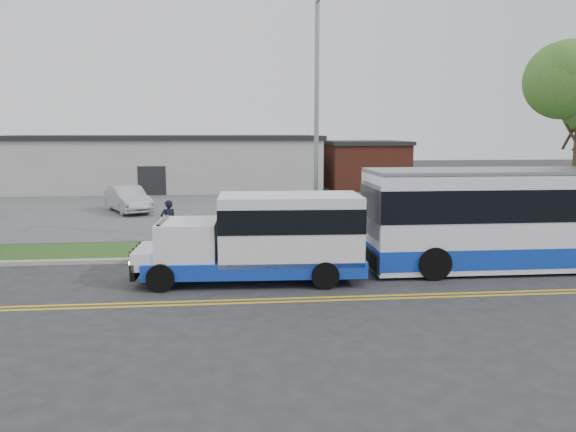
{
  "coord_description": "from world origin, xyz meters",
  "views": [
    {
      "loc": [
        -0.36,
        -19.07,
        4.68
      ],
      "look_at": [
        1.72,
        1.16,
        1.6
      ],
      "focal_mm": 35.0,
      "sensor_mm": 36.0,
      "label": 1
    }
  ],
  "objects": [
    {
      "name": "lane_line_south",
      "position": [
        0.0,
        -4.15,
        0.01
      ],
      "size": [
        70.0,
        0.12,
        0.01
      ],
      "primitive_type": "cube",
      "color": "gold",
      "rests_on": "ground"
    },
    {
      "name": "ground",
      "position": [
        0.0,
        0.0,
        0.0
      ],
      "size": [
        140.0,
        140.0,
        0.0
      ],
      "primitive_type": "plane",
      "color": "#28282B",
      "rests_on": "ground"
    },
    {
      "name": "transit_bus",
      "position": [
        10.34,
        -1.01,
        1.72
      ],
      "size": [
        12.3,
        3.02,
        3.41
      ],
      "rotation": [
        0.0,
        0.0,
        -0.01
      ],
      "color": "white",
      "rests_on": "ground"
    },
    {
      "name": "commercial_building",
      "position": [
        -6.0,
        27.0,
        2.18
      ],
      "size": [
        25.4,
        10.4,
        4.35
      ],
      "color": "#9E9E99",
      "rests_on": "ground"
    },
    {
      "name": "parked_car_a",
      "position": [
        -6.21,
        13.47,
        0.84
      ],
      "size": [
        3.43,
        4.73,
        1.49
      ],
      "primitive_type": "imported",
      "rotation": [
        0.0,
        0.0,
        0.47
      ],
      "color": "#B2B5B9",
      "rests_on": "parking_lot"
    },
    {
      "name": "lane_line_north",
      "position": [
        0.0,
        -3.85,
        0.01
      ],
      "size": [
        70.0,
        0.12,
        0.01
      ],
      "primitive_type": "cube",
      "color": "gold",
      "rests_on": "ground"
    },
    {
      "name": "curb",
      "position": [
        0.0,
        1.1,
        0.07
      ],
      "size": [
        80.0,
        0.3,
        0.15
      ],
      "primitive_type": "cube",
      "color": "#9E9B93",
      "rests_on": "ground"
    },
    {
      "name": "verge",
      "position": [
        0.0,
        2.9,
        0.05
      ],
      "size": [
        80.0,
        3.3,
        0.1
      ],
      "primitive_type": "cube",
      "color": "#274A18",
      "rests_on": "ground"
    },
    {
      "name": "streetlight_near",
      "position": [
        3.0,
        2.73,
        5.23
      ],
      "size": [
        0.35,
        1.53,
        9.5
      ],
      "color": "gray",
      "rests_on": "verge"
    },
    {
      "name": "grocery_bag_right",
      "position": [
        -2.62,
        4.25,
        0.26
      ],
      "size": [
        0.32,
        0.32,
        0.32
      ],
      "primitive_type": "sphere",
      "color": "white",
      "rests_on": "verge"
    },
    {
      "name": "brick_wing",
      "position": [
        10.5,
        26.0,
        1.96
      ],
      "size": [
        6.3,
        7.3,
        3.9
      ],
      "color": "brown",
      "rests_on": "ground"
    },
    {
      "name": "grocery_bag_left",
      "position": [
        -3.22,
        3.75,
        0.26
      ],
      "size": [
        0.32,
        0.32,
        0.32
      ],
      "primitive_type": "sphere",
      "color": "white",
      "rests_on": "verge"
    },
    {
      "name": "shuttle_bus",
      "position": [
        0.76,
        -1.83,
        1.46
      ],
      "size": [
        7.22,
        2.65,
        2.73
      ],
      "rotation": [
        0.0,
        0.0,
        -0.04
      ],
      "color": "#1036AF",
      "rests_on": "ground"
    },
    {
      "name": "parking_lot",
      "position": [
        0.0,
        17.0,
        0.05
      ],
      "size": [
        80.0,
        25.0,
        0.1
      ],
      "primitive_type": "cube",
      "color": "#4C4C4F",
      "rests_on": "ground"
    },
    {
      "name": "pedestrian",
      "position": [
        -2.92,
        4.0,
        1.0
      ],
      "size": [
        0.78,
        0.67,
        1.8
      ],
      "primitive_type": "imported",
      "rotation": [
        0.0,
        0.0,
        3.58
      ],
      "color": "black",
      "rests_on": "verge"
    }
  ]
}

